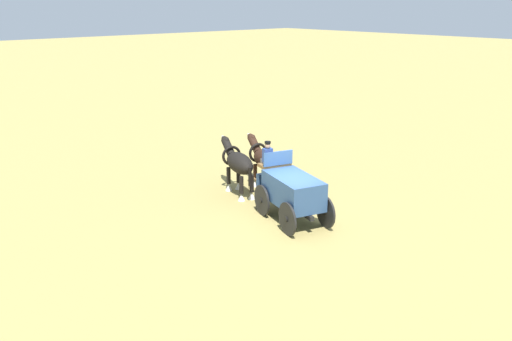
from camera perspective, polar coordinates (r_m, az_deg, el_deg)
ground_plane at (r=20.56m, az=3.88°, el=-5.33°), size 220.00×220.00×0.00m
show_wagon at (r=20.25m, az=3.74°, el=-2.09°), size 5.56×2.55×2.78m
draft_horse_near at (r=22.93m, az=-1.89°, el=0.72°), size 2.97×1.40×2.22m
draft_horse_off at (r=23.46m, az=1.03°, el=1.06°), size 3.06×1.43×2.20m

